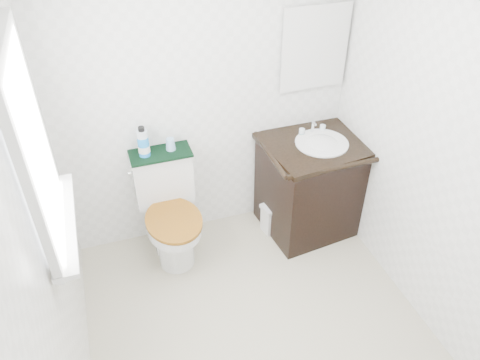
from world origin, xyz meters
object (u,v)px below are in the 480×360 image
toilet (170,215)px  vanity (312,183)px  mouthwash_bottle (143,143)px  cup (170,144)px  trash_bin (273,217)px

toilet → vanity: bearing=-3.1°
toilet → mouthwash_bottle: mouthwash_bottle is taller
vanity → cup: (-1.07, 0.20, 0.46)m
toilet → mouthwash_bottle: (-0.11, 0.12, 0.59)m
trash_bin → vanity: bearing=-4.4°
toilet → cup: bearing=59.5°
mouthwash_bottle → cup: 0.20m
toilet → cup: cup is taller
cup → vanity: bearing=-10.7°
vanity → mouthwash_bottle: bearing=171.6°
toilet → vanity: size_ratio=0.91×
toilet → cup: (0.08, 0.14, 0.53)m
toilet → vanity: vanity is taller
trash_bin → mouthwash_bottle: bearing=170.3°
vanity → trash_bin: size_ratio=3.51×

